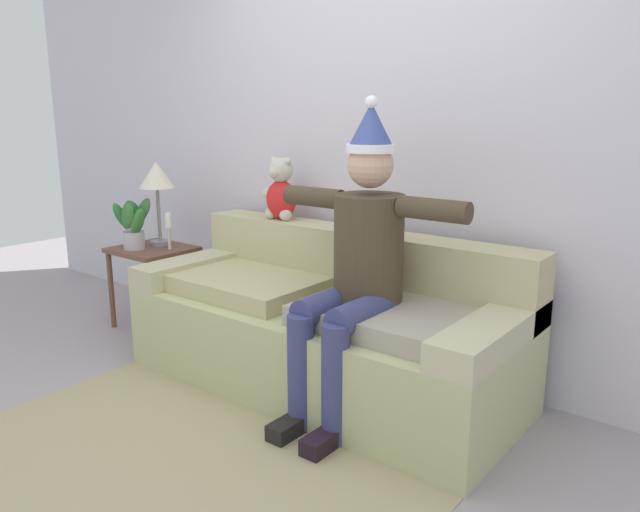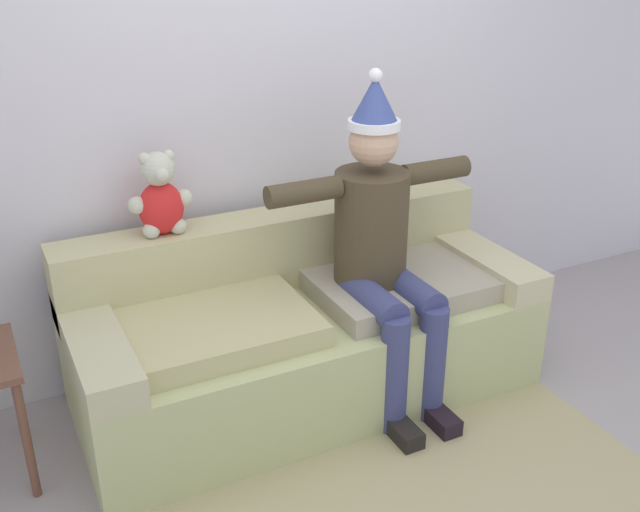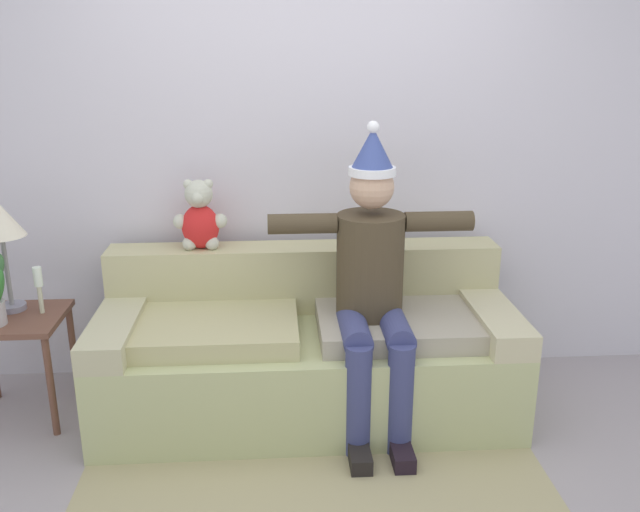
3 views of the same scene
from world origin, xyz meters
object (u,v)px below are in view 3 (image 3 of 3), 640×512
couch (307,350)px  teddy_bear (200,218)px  table_lamp (0,225)px  person_seated (372,278)px  side_table (14,334)px  candle_short (39,284)px

couch → teddy_bear: bearing=153.6°
teddy_bear → table_lamp: teddy_bear is taller
person_seated → side_table: (-1.82, 0.16, -0.32)m
side_table → table_lamp: bearing=106.7°
table_lamp → couch: bearing=-3.5°
person_seated → side_table: 1.85m
person_seated → candle_short: person_seated is taller
teddy_bear → candle_short: teddy_bear is taller
person_seated → side_table: size_ratio=2.72×
side_table → teddy_bear: bearing=16.2°
person_seated → table_lamp: person_seated is taller
person_seated → teddy_bear: bearing=153.4°
couch → teddy_bear: teddy_bear is taller
person_seated → table_lamp: bearing=172.1°
couch → table_lamp: 1.68m
table_lamp → candle_short: 0.35m
side_table → candle_short: bearing=15.9°
couch → table_lamp: bearing=176.5°
person_seated → table_lamp: size_ratio=2.67×
couch → side_table: couch is taller
couch → table_lamp: size_ratio=3.71×
couch → side_table: 1.51m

